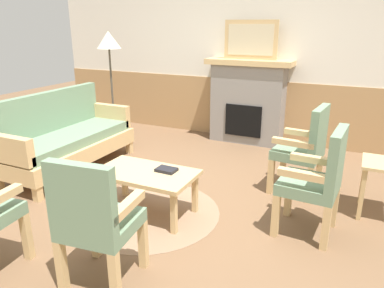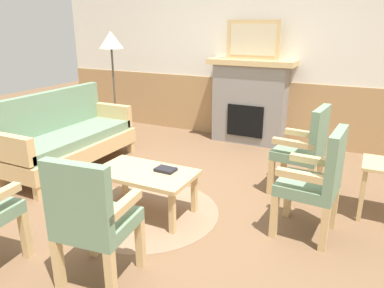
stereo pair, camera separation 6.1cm
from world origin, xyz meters
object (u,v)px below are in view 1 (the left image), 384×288
(fireplace, at_px, (248,101))
(coffee_table, at_px, (146,177))
(couch, at_px, (67,139))
(floor_lamp_by_couch, at_px, (109,47))
(armchair_near_fireplace, at_px, (305,146))
(book_on_table, at_px, (166,170))
(armchair_by_window_left, at_px, (318,178))
(armchair_front_left, at_px, (95,218))
(framed_picture, at_px, (251,40))

(fireplace, bearing_deg, coffee_table, -93.97)
(couch, relative_size, floor_lamp_by_couch, 1.07)
(armchair_near_fireplace, height_order, floor_lamp_by_couch, floor_lamp_by_couch)
(fireplace, relative_size, floor_lamp_by_couch, 0.77)
(coffee_table, distance_m, armchair_near_fireplace, 1.73)
(book_on_table, distance_m, armchair_by_window_left, 1.38)
(fireplace, height_order, coffee_table, fireplace)
(armchair_near_fireplace, relative_size, floor_lamp_by_couch, 0.58)
(armchair_by_window_left, relative_size, armchair_front_left, 1.00)
(floor_lamp_by_couch, bearing_deg, armchair_by_window_left, -24.61)
(coffee_table, xyz_separation_m, book_on_table, (0.18, 0.09, 0.07))
(coffee_table, distance_m, floor_lamp_by_couch, 2.75)
(framed_picture, xyz_separation_m, book_on_table, (-0.01, -2.55, -1.10))
(book_on_table, relative_size, armchair_by_window_left, 0.20)
(couch, bearing_deg, framed_picture, 50.61)
(couch, relative_size, armchair_near_fireplace, 1.84)
(fireplace, height_order, armchair_near_fireplace, fireplace)
(coffee_table, xyz_separation_m, armchair_front_left, (0.25, -1.04, 0.15))
(coffee_table, distance_m, book_on_table, 0.21)
(framed_picture, distance_m, couch, 2.94)
(armchair_by_window_left, bearing_deg, floor_lamp_by_couch, 155.39)
(couch, bearing_deg, book_on_table, -15.27)
(coffee_table, bearing_deg, armchair_by_window_left, 11.74)
(fireplace, xyz_separation_m, book_on_table, (-0.01, -2.55, -0.20))
(floor_lamp_by_couch, bearing_deg, coffee_table, -46.13)
(floor_lamp_by_couch, bearing_deg, couch, -80.02)
(couch, relative_size, armchair_front_left, 1.84)
(framed_picture, bearing_deg, fireplace, -90.00)
(coffee_table, xyz_separation_m, floor_lamp_by_couch, (-1.75, 1.83, 1.06))
(book_on_table, bearing_deg, coffee_table, -152.47)
(framed_picture, bearing_deg, armchair_front_left, -88.89)
(framed_picture, distance_m, armchair_front_left, 3.82)
(book_on_table, height_order, armchair_front_left, armchair_front_left)
(armchair_by_window_left, distance_m, armchair_front_left, 1.87)
(couch, relative_size, armchair_by_window_left, 1.84)
(armchair_front_left, distance_m, floor_lamp_by_couch, 3.62)
(framed_picture, height_order, armchair_near_fireplace, framed_picture)
(book_on_table, height_order, armchair_near_fireplace, armchair_near_fireplace)
(armchair_near_fireplace, xyz_separation_m, floor_lamp_by_couch, (-3.05, 0.69, 0.91))
(armchair_near_fireplace, bearing_deg, fireplace, 126.31)
(coffee_table, height_order, armchair_near_fireplace, armchair_near_fireplace)
(floor_lamp_by_couch, bearing_deg, armchair_front_left, -54.95)
(framed_picture, height_order, armchair_front_left, framed_picture)
(book_on_table, relative_size, floor_lamp_by_couch, 0.11)
(floor_lamp_by_couch, bearing_deg, book_on_table, -41.92)
(armchair_near_fireplace, relative_size, armchair_front_left, 1.00)
(armchair_near_fireplace, distance_m, floor_lamp_by_couch, 3.26)
(armchair_front_left, height_order, floor_lamp_by_couch, floor_lamp_by_couch)
(couch, xyz_separation_m, armchair_front_left, (1.79, -1.60, 0.14))
(coffee_table, distance_m, armchair_by_window_left, 1.57)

